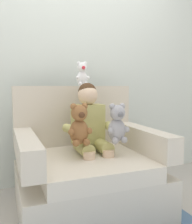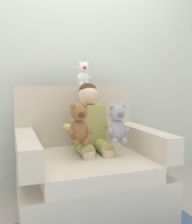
{
  "view_description": "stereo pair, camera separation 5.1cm",
  "coord_description": "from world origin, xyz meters",
  "px_view_note": "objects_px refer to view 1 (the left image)",
  "views": [
    {
      "loc": [
        -0.63,
        -1.84,
        1.02
      ],
      "look_at": [
        0.05,
        -0.05,
        0.81
      ],
      "focal_mm": 39.59,
      "sensor_mm": 36.0,
      "label": 1
    },
    {
      "loc": [
        -0.58,
        -1.86,
        1.02
      ],
      "look_at": [
        0.05,
        -0.05,
        0.81
      ],
      "focal_mm": 39.59,
      "sensor_mm": 36.0,
      "label": 2
    }
  ],
  "objects_px": {
    "plush_grey": "(117,124)",
    "plush_white_on_backrest": "(82,75)",
    "seated_child": "(90,127)",
    "plush_brown": "(79,125)",
    "armchair": "(86,170)"
  },
  "relations": [
    {
      "from": "plush_grey",
      "to": "plush_white_on_backrest",
      "type": "bearing_deg",
      "value": 114.79
    },
    {
      "from": "armchair",
      "to": "plush_white_on_backrest",
      "type": "height_order",
      "value": "plush_white_on_backrest"
    },
    {
      "from": "seated_child",
      "to": "plush_grey",
      "type": "relative_size",
      "value": 2.66
    },
    {
      "from": "armchair",
      "to": "seated_child",
      "type": "bearing_deg",
      "value": 34.61
    },
    {
      "from": "seated_child",
      "to": "plush_white_on_backrest",
      "type": "height_order",
      "value": "plush_white_on_backrest"
    },
    {
      "from": "seated_child",
      "to": "plush_brown",
      "type": "relative_size",
      "value": 2.59
    },
    {
      "from": "armchair",
      "to": "plush_brown",
      "type": "bearing_deg",
      "value": -127.05
    },
    {
      "from": "plush_grey",
      "to": "plush_white_on_backrest",
      "type": "xyz_separation_m",
      "value": [
        -0.12,
        0.51,
        0.41
      ]
    },
    {
      "from": "seated_child",
      "to": "plush_white_on_backrest",
      "type": "bearing_deg",
      "value": 77.41
    },
    {
      "from": "seated_child",
      "to": "plush_brown",
      "type": "xyz_separation_m",
      "value": [
        -0.15,
        -0.16,
        0.04
      ]
    },
    {
      "from": "plush_brown",
      "to": "plush_grey",
      "type": "relative_size",
      "value": 1.02
    },
    {
      "from": "plush_brown",
      "to": "plush_white_on_backrest",
      "type": "height_order",
      "value": "plush_white_on_backrest"
    },
    {
      "from": "plush_grey",
      "to": "seated_child",
      "type": "bearing_deg",
      "value": 140.38
    },
    {
      "from": "seated_child",
      "to": "plush_brown",
      "type": "distance_m",
      "value": 0.22
    },
    {
      "from": "plush_white_on_backrest",
      "to": "plush_grey",
      "type": "bearing_deg",
      "value": -83.34
    }
  ]
}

